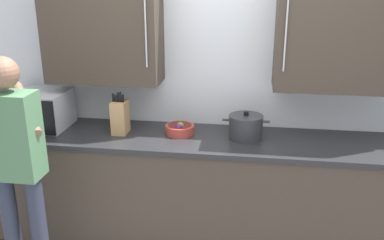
# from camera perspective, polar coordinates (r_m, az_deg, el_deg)

# --- Properties ---
(back_wall_tiled) EXTENTS (4.00, 0.44, 2.59)m
(back_wall_tiled) POSITION_cam_1_polar(r_m,az_deg,el_deg) (3.32, 3.47, 7.11)
(back_wall_tiled) COLOR silver
(back_wall_tiled) RESTS_ON ground_plane
(counter_unit) EXTENTS (3.65, 0.64, 0.94)m
(counter_unit) POSITION_cam_1_polar(r_m,az_deg,el_deg) (3.36, 2.69, -9.96)
(counter_unit) COLOR #3D3328
(counter_unit) RESTS_ON ground_plane
(microwave_oven) EXTENTS (0.51, 0.75, 0.29)m
(microwave_oven) POSITION_cam_1_polar(r_m,az_deg,el_deg) (3.58, -20.80, 1.32)
(microwave_oven) COLOR #B7BABF
(microwave_oven) RESTS_ON counter_unit
(fruit_bowl) EXTENTS (0.22, 0.22, 0.10)m
(fruit_bowl) POSITION_cam_1_polar(r_m,az_deg,el_deg) (3.23, -1.66, -1.17)
(fruit_bowl) COLOR #AD3D33
(fruit_bowl) RESTS_ON counter_unit
(knife_block) EXTENTS (0.11, 0.15, 0.33)m
(knife_block) POSITION_cam_1_polar(r_m,az_deg,el_deg) (3.26, -9.70, 0.42)
(knife_block) COLOR tan
(knife_block) RESTS_ON counter_unit
(stock_pot) EXTENTS (0.35, 0.25, 0.21)m
(stock_pot) POSITION_cam_1_polar(r_m,az_deg,el_deg) (3.15, 7.27, -0.92)
(stock_pot) COLOR #2D2D33
(stock_pot) RESTS_ON counter_unit
(person_figure) EXTENTS (0.44, 0.52, 1.64)m
(person_figure) POSITION_cam_1_polar(r_m,az_deg,el_deg) (2.95, -22.86, -4.77)
(person_figure) COLOR #282D3D
(person_figure) RESTS_ON ground_plane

